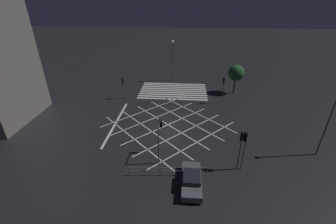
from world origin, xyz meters
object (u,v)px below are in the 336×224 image
object	(u,v)px
traffic_light_nw_cross	(241,143)
street_tree_near	(236,73)
waiting_car	(192,180)
traffic_light_median_north	(160,132)
traffic_light_sw_main	(223,85)
street_lamp_east	(172,49)
traffic_light_nw_main	(245,144)
traffic_light_se_main	(123,84)
street_lamp_west	(332,111)

from	to	relation	value
traffic_light_nw_cross	street_tree_near	xyz separation A→B (m)	(-3.17, -19.87, 0.57)
street_tree_near	waiting_car	distance (m)	23.94
traffic_light_nw_cross	traffic_light_median_north	bearing A→B (deg)	81.05
traffic_light_sw_main	waiting_car	xyz separation A→B (m)	(5.04, 18.04, -2.46)
waiting_car	traffic_light_median_north	bearing A→B (deg)	40.83
traffic_light_median_north	street_lamp_east	xyz separation A→B (m)	(0.23, -24.24, 3.08)
traffic_light_nw_cross	traffic_light_nw_main	distance (m)	0.33
street_tree_near	traffic_light_se_main	bearing A→B (deg)	11.95
street_lamp_west	waiting_car	world-z (taller)	street_lamp_west
waiting_car	street_lamp_west	bearing A→B (deg)	-67.93
traffic_light_nw_main	street_lamp_east	world-z (taller)	street_lamp_east
traffic_light_nw_cross	street_lamp_east	bearing A→B (deg)	17.60
traffic_light_se_main	street_lamp_east	bearing A→B (deg)	52.02
street_lamp_west	street_tree_near	world-z (taller)	street_lamp_west
traffic_light_sw_main	traffic_light_median_north	world-z (taller)	traffic_light_sw_main
street_tree_near	street_lamp_east	bearing A→B (deg)	-26.48
traffic_light_median_north	street_tree_near	bearing A→B (deg)	-30.61
traffic_light_nw_main	traffic_light_sw_main	size ratio (longest dim) A/B	1.01
traffic_light_nw_cross	street_tree_near	distance (m)	20.13
traffic_light_median_north	traffic_light_se_main	xyz separation A→B (m)	(7.70, -14.67, -0.58)
traffic_light_median_north	street_lamp_west	world-z (taller)	street_lamp_west
street_tree_near	traffic_light_nw_main	bearing A→B (deg)	81.87
traffic_light_median_north	street_lamp_east	bearing A→B (deg)	0.55
street_lamp_east	street_tree_near	xyz separation A→B (m)	(-11.25, 5.61, -2.53)
traffic_light_sw_main	street_lamp_east	bearing A→B (deg)	-49.43
street_lamp_west	street_lamp_east	bearing A→B (deg)	-52.65
traffic_light_sw_main	traffic_light_median_north	bearing A→B (deg)	59.61
traffic_light_nw_cross	traffic_light_median_north	size ratio (longest dim) A/B	1.02
street_lamp_east	street_tree_near	size ratio (longest dim) A/B	1.57
street_lamp_west	waiting_car	distance (m)	15.47
traffic_light_nw_main	waiting_car	xyz separation A→B (m)	(4.88, 2.54, -2.49)
traffic_light_nw_main	traffic_light_se_main	xyz separation A→B (m)	(15.88, -15.95, -0.54)
street_lamp_east	waiting_car	world-z (taller)	street_lamp_east
waiting_car	street_tree_near	bearing A→B (deg)	-18.99
street_lamp_east	traffic_light_sw_main	bearing A→B (deg)	130.57
traffic_light_nw_main	street_tree_near	size ratio (longest dim) A/B	0.86
traffic_light_nw_cross	street_lamp_east	distance (m)	26.90
traffic_light_nw_main	traffic_light_median_north	xyz separation A→B (m)	(8.18, -1.28, 0.04)
traffic_light_median_north	street_lamp_west	bearing A→B (deg)	-84.21
street_lamp_east	street_lamp_west	xyz separation A→B (m)	(-17.18, 22.52, -0.89)
waiting_car	traffic_light_nw_main	bearing A→B (deg)	-62.54
traffic_light_nw_cross	street_lamp_east	world-z (taller)	street_lamp_east
traffic_light_nw_cross	traffic_light_se_main	size ratio (longest dim) A/B	1.23
traffic_light_nw_cross	street_lamp_east	size ratio (longest dim) A/B	0.55
traffic_light_sw_main	street_tree_near	xyz separation A→B (m)	(-2.68, -4.41, 0.61)
traffic_light_nw_cross	street_lamp_east	xyz separation A→B (m)	(8.08, -25.47, 3.10)
traffic_light_median_north	street_tree_near	xyz separation A→B (m)	(-11.02, -18.63, 0.55)
traffic_light_nw_main	traffic_light_se_main	size ratio (longest dim) A/B	1.22
street_lamp_east	street_tree_near	world-z (taller)	street_lamp_east
street_lamp_east	street_tree_near	distance (m)	12.83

